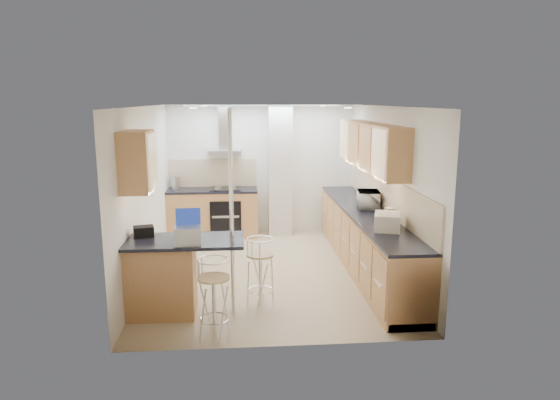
{
  "coord_description": "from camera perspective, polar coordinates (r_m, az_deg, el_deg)",
  "views": [
    {
      "loc": [
        -0.42,
        -7.31,
        2.6
      ],
      "look_at": [
        0.19,
        0.2,
        1.07
      ],
      "focal_mm": 32.0,
      "sensor_mm": 36.0,
      "label": 1
    }
  ],
  "objects": [
    {
      "name": "jar_a",
      "position": [
        7.99,
        9.87,
        -0.19
      ],
      "size": [
        0.13,
        0.13,
        0.18
      ],
      "primitive_type": "cylinder",
      "rotation": [
        0.0,
        0.0,
        0.12
      ],
      "color": "beige",
      "rests_on": "right_counter"
    },
    {
      "name": "laptop",
      "position": [
        5.9,
        -10.49,
        -4.04
      ],
      "size": [
        0.32,
        0.25,
        0.21
      ],
      "primitive_type": "cube",
      "rotation": [
        0.0,
        0.0,
        0.07
      ],
      "color": "#9FA3A7",
      "rests_on": "peninsula"
    },
    {
      "name": "room_shell",
      "position": [
        7.8,
        0.89,
        3.65
      ],
      "size": [
        3.64,
        4.84,
        2.51
      ],
      "color": "white",
      "rests_on": "ground"
    },
    {
      "name": "bar_stool_near",
      "position": [
        5.64,
        -7.55,
        -10.99
      ],
      "size": [
        0.4,
        0.4,
        0.91
      ],
      "primitive_type": null,
      "rotation": [
        0.0,
        0.0,
        -0.09
      ],
      "color": "tan",
      "rests_on": "ground"
    },
    {
      "name": "bar_stool_end",
      "position": [
        6.41,
        -2.27,
        -8.19
      ],
      "size": [
        0.51,
        0.51,
        0.9
      ],
      "primitive_type": null,
      "rotation": [
        0.0,
        0.0,
        0.9
      ],
      "color": "tan",
      "rests_on": "ground"
    },
    {
      "name": "ground",
      "position": [
        7.77,
        -1.28,
        -8.1
      ],
      "size": [
        4.8,
        4.8,
        0.0
      ],
      "primitive_type": "plane",
      "color": "tan",
      "rests_on": "ground"
    },
    {
      "name": "jar_c",
      "position": [
        7.07,
        12.42,
        -1.7
      ],
      "size": [
        0.14,
        0.14,
        0.21
      ],
      "primitive_type": "cylinder",
      "rotation": [
        0.0,
        0.0,
        -0.03
      ],
      "color": "beige",
      "rests_on": "right_counter"
    },
    {
      "name": "jar_d",
      "position": [
        6.82,
        12.24,
        -2.47
      ],
      "size": [
        0.11,
        0.11,
        0.14
      ],
      "primitive_type": "cylinder",
      "rotation": [
        0.0,
        0.0,
        -0.12
      ],
      "color": "silver",
      "rests_on": "right_counter"
    },
    {
      "name": "bread_bin",
      "position": [
        6.67,
        12.17,
        -2.44
      ],
      "size": [
        0.44,
        0.49,
        0.22
      ],
      "primitive_type": "cube",
      "rotation": [
        0.0,
        0.0,
        -0.31
      ],
      "color": "beige",
      "rests_on": "right_counter"
    },
    {
      "name": "jar_b",
      "position": [
        8.72,
        9.39,
        0.7
      ],
      "size": [
        0.14,
        0.14,
        0.15
      ],
      "primitive_type": "cylinder",
      "rotation": [
        0.0,
        0.0,
        -0.36
      ],
      "color": "beige",
      "rests_on": "right_counter"
    },
    {
      "name": "microwave",
      "position": [
        7.94,
        10.08,
        0.05
      ],
      "size": [
        0.4,
        0.53,
        0.27
      ],
      "primitive_type": "imported",
      "rotation": [
        0.0,
        0.0,
        1.43
      ],
      "color": "silver",
      "rests_on": "right_counter"
    },
    {
      "name": "right_counter",
      "position": [
        7.86,
        9.72,
        -4.51
      ],
      "size": [
        0.63,
        4.4,
        0.92
      ],
      "color": "#AA7E44",
      "rests_on": "ground"
    },
    {
      "name": "bag",
      "position": [
        6.36,
        -15.32,
        -3.49
      ],
      "size": [
        0.28,
        0.23,
        0.13
      ],
      "primitive_type": "cube",
      "rotation": [
        0.0,
        0.0,
        0.26
      ],
      "color": "black",
      "rests_on": "peninsula"
    },
    {
      "name": "kettle",
      "position": [
        9.68,
        -11.85,
        1.94
      ],
      "size": [
        0.16,
        0.16,
        0.24
      ],
      "primitive_type": "cylinder",
      "color": "#BCBDC1",
      "rests_on": "back_counter"
    },
    {
      "name": "peninsula",
      "position": [
        6.27,
        -10.92,
        -8.56
      ],
      "size": [
        1.47,
        0.72,
        0.94
      ],
      "color": "#AA7E44",
      "rests_on": "ground"
    },
    {
      "name": "back_counter",
      "position": [
        9.67,
        -7.67,
        -1.44
      ],
      "size": [
        1.7,
        0.63,
        0.92
      ],
      "color": "#AA7E44",
      "rests_on": "ground"
    }
  ]
}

